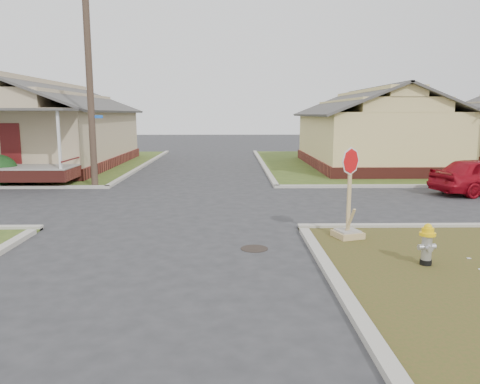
{
  "coord_description": "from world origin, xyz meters",
  "views": [
    {
      "loc": [
        1.67,
        -11.07,
        3.13
      ],
      "look_at": [
        1.89,
        1.0,
        1.1
      ],
      "focal_mm": 35.0,
      "sensor_mm": 36.0,
      "label": 1
    }
  ],
  "objects": [
    {
      "name": "ground",
      "position": [
        0.0,
        0.0,
        0.0
      ],
      "size": [
        120.0,
        120.0,
        0.0
      ],
      "primitive_type": "plane",
      "color": "#2C2C2F",
      "rests_on": "ground"
    },
    {
      "name": "curbs",
      "position": [
        0.0,
        5.0,
        0.0
      ],
      "size": [
        80.0,
        40.0,
        0.12
      ],
      "primitive_type": null,
      "color": "#AFAA9E",
      "rests_on": "ground"
    },
    {
      "name": "manhole",
      "position": [
        2.2,
        -0.5,
        0.01
      ],
      "size": [
        0.64,
        0.64,
        0.01
      ],
      "primitive_type": "cylinder",
      "color": "black",
      "rests_on": "ground"
    },
    {
      "name": "corner_house",
      "position": [
        -10.0,
        16.68,
        2.28
      ],
      "size": [
        10.1,
        15.5,
        5.3
      ],
      "color": "maroon",
      "rests_on": "ground"
    },
    {
      "name": "side_house_yellow",
      "position": [
        10.0,
        16.5,
        2.19
      ],
      "size": [
        7.6,
        11.6,
        4.7
      ],
      "color": "maroon",
      "rests_on": "ground"
    },
    {
      "name": "utility_pole",
      "position": [
        -4.2,
        8.9,
        4.66
      ],
      "size": [
        1.8,
        0.28,
        9.0
      ],
      "color": "#3D2E23",
      "rests_on": "ground"
    },
    {
      "name": "fire_hydrant",
      "position": [
        5.67,
        -1.88,
        0.53
      ],
      "size": [
        0.33,
        0.33,
        0.87
      ],
      "rotation": [
        0.0,
        0.0,
        0.15
      ],
      "color": "black",
      "rests_on": "ground"
    },
    {
      "name": "stop_sign",
      "position": [
        4.59,
        0.3,
        0.54
      ],
      "size": [
        0.65,
        0.63,
        2.28
      ],
      "rotation": [
        0.0,
        0.0,
        0.32
      ],
      "color": "tan",
      "rests_on": "ground"
    }
  ]
}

